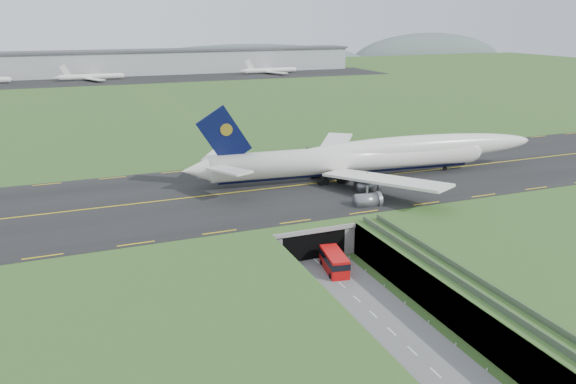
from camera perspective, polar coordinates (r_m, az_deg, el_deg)
name	(u,v)px	position (r m, az deg, el deg)	size (l,w,h in m)	color
ground	(334,278)	(94.17, 4.68, -8.75)	(900.00, 900.00, 0.00)	#355F26
airfield_deck	(334,262)	(92.89, 4.72, -7.09)	(800.00, 800.00, 6.00)	gray
trench_road	(355,298)	(88.22, 6.85, -10.66)	(12.00, 75.00, 0.20)	slate
taxiway	(267,189)	(120.33, -2.16, 0.30)	(800.00, 44.00, 0.18)	black
tunnel_portal	(296,226)	(106.82, 0.78, -3.49)	(17.00, 22.30, 6.00)	gray
guideway	(466,288)	(83.01, 17.65, -9.25)	(3.00, 53.00, 7.05)	#A8A8A3
jumbo_jet	(373,156)	(129.50, 8.59, 3.61)	(85.59, 56.39, 18.72)	white
shuttle_tram	(334,262)	(95.82, 4.72, -7.07)	(4.37, 8.58, 3.33)	red
cargo_terminal	(126,62)	(377.91, -16.14, 12.53)	(320.00, 67.00, 15.60)	#B2B2B2
distant_hills	(186,70)	(517.84, -10.31, 12.05)	(700.00, 91.00, 60.00)	#566863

